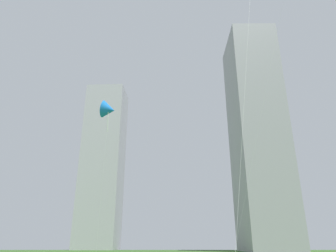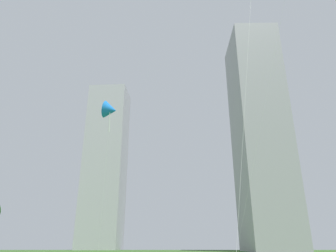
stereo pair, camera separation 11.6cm
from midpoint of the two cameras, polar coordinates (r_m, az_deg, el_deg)
kite_flying_3 at (r=41.57m, az=-10.72°, el=2.94°), size 2.18×4.24×20.12m
distant_highrise_0 at (r=158.25m, az=-11.67°, el=-6.81°), size 19.89×18.30×80.07m
distant_highrise_1 at (r=125.94m, az=16.34°, el=-1.31°), size 17.99×25.20×85.93m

